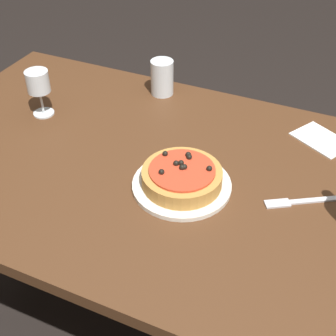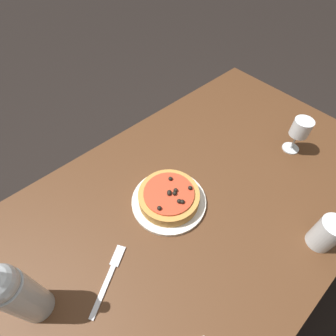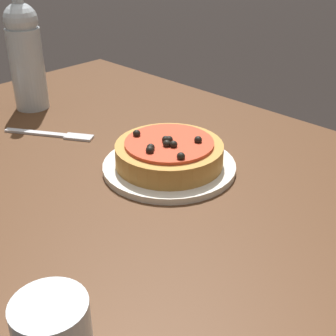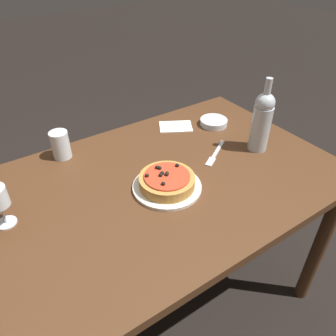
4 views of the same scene
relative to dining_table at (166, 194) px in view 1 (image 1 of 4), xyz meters
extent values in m
plane|color=black|center=(0.00, 0.00, -0.68)|extent=(14.00, 14.00, 0.00)
cube|color=#4C2D19|center=(0.00, 0.00, 0.07)|extent=(1.48, 0.86, 0.03)
cylinder|color=#4C2D19|center=(0.68, -0.37, -0.31)|extent=(0.06, 0.06, 0.74)
cylinder|color=silver|center=(-0.07, 0.05, 0.10)|extent=(0.24, 0.24, 0.01)
cylinder|color=#BC843D|center=(-0.07, 0.05, 0.12)|extent=(0.20, 0.20, 0.04)
cylinder|color=red|center=(-0.07, 0.05, 0.15)|extent=(0.16, 0.16, 0.01)
sphere|color=black|center=(-0.06, 0.00, 0.15)|extent=(0.01, 0.01, 0.01)
sphere|color=black|center=(-0.07, 0.05, 0.15)|extent=(0.01, 0.01, 0.01)
sphere|color=black|center=(-0.01, 0.02, 0.15)|extent=(0.01, 0.01, 0.01)
sphere|color=black|center=(-0.03, 0.09, 0.15)|extent=(0.01, 0.01, 0.01)
sphere|color=black|center=(-0.06, 0.04, 0.15)|extent=(0.01, 0.01, 0.01)
sphere|color=black|center=(-0.07, 0.05, 0.15)|extent=(0.01, 0.01, 0.01)
sphere|color=black|center=(-0.07, 0.01, 0.15)|extent=(0.01, 0.01, 0.01)
sphere|color=black|center=(-0.06, 0.00, 0.15)|extent=(0.01, 0.01, 0.01)
sphere|color=black|center=(-0.13, 0.03, 0.15)|extent=(0.01, 0.01, 0.01)
sphere|color=black|center=(-0.05, 0.04, 0.15)|extent=(0.01, 0.01, 0.01)
cylinder|color=silver|center=(0.44, -0.08, 0.09)|extent=(0.06, 0.06, 0.00)
cylinder|color=silver|center=(0.44, -0.08, 0.13)|extent=(0.01, 0.01, 0.07)
cylinder|color=silver|center=(0.44, -0.08, 0.20)|extent=(0.07, 0.07, 0.06)
cylinder|color=silver|center=(0.17, -0.34, 0.15)|extent=(0.07, 0.07, 0.11)
cube|color=silver|center=(-0.38, -0.03, 0.09)|extent=(0.13, 0.08, 0.00)
cube|color=silver|center=(-0.30, 0.02, 0.09)|extent=(0.06, 0.05, 0.00)
cube|color=white|center=(-0.35, -0.29, 0.09)|extent=(0.18, 0.16, 0.00)
camera|label=1|loc=(-0.39, 0.86, 0.85)|focal=50.00mm
camera|label=2|loc=(-0.37, -0.28, 0.84)|focal=28.00mm
camera|label=3|loc=(0.46, -0.49, 0.51)|focal=50.00mm
camera|label=4|loc=(0.43, 0.79, 0.84)|focal=35.00mm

